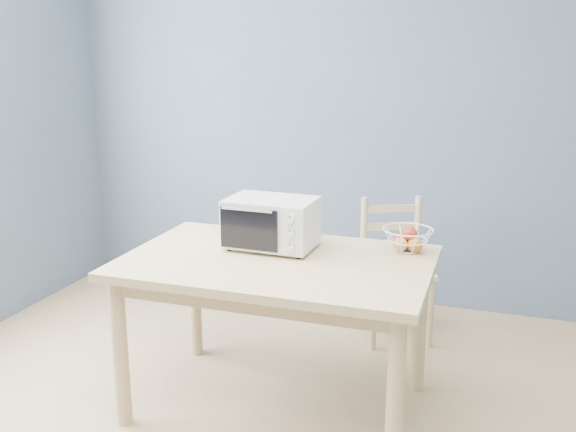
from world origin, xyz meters
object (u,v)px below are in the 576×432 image
(dining_table, at_px, (277,279))
(dining_chair, at_px, (394,270))
(toaster_oven, at_px, (268,222))
(fruit_basket, at_px, (407,239))

(dining_table, relative_size, dining_chair, 1.69)
(toaster_oven, bearing_deg, dining_chair, 62.05)
(toaster_oven, relative_size, dining_chair, 0.52)
(dining_table, xyz_separation_m, toaster_oven, (-0.10, 0.14, 0.23))
(toaster_oven, bearing_deg, dining_table, -54.63)
(dining_table, relative_size, toaster_oven, 3.28)
(fruit_basket, bearing_deg, dining_chair, 103.03)
(fruit_basket, bearing_deg, toaster_oven, -166.33)
(toaster_oven, xyz_separation_m, dining_chair, (0.48, 0.85, -0.47))
(dining_table, distance_m, toaster_oven, 0.29)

